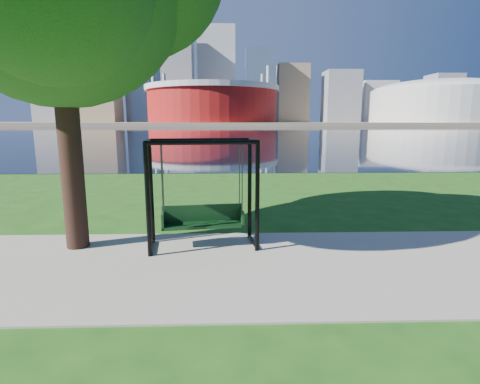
{
  "coord_description": "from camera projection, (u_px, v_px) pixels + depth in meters",
  "views": [
    {
      "loc": [
        -0.06,
        -6.98,
        2.62
      ],
      "look_at": [
        0.16,
        0.0,
        1.3
      ],
      "focal_mm": 28.0,
      "sensor_mm": 36.0,
      "label": 1
    }
  ],
  "objects": [
    {
      "name": "path",
      "position": [
        232.0,
        266.0,
        6.85
      ],
      "size": [
        120.0,
        4.0,
        0.03
      ],
      "primitive_type": "cube",
      "color": "#9E937F",
      "rests_on": "ground"
    },
    {
      "name": "river",
      "position": [
        229.0,
        131.0,
        107.52
      ],
      "size": [
        900.0,
        180.0,
        0.02
      ],
      "primitive_type": "cube",
      "color": "black",
      "rests_on": "ground"
    },
    {
      "name": "skyline",
      "position": [
        223.0,
        81.0,
        314.23
      ],
      "size": [
        392.0,
        66.0,
        96.5
      ],
      "color": "gray",
      "rests_on": "far_bank"
    },
    {
      "name": "swing",
      "position": [
        202.0,
        196.0,
        7.74
      ],
      "size": [
        2.32,
        1.22,
        2.27
      ],
      "rotation": [
        0.0,
        0.0,
        0.12
      ],
      "color": "black",
      "rests_on": "ground"
    },
    {
      "name": "arena",
      "position": [
        439.0,
        100.0,
        239.25
      ],
      "size": [
        84.0,
        84.0,
        26.56
      ],
      "color": "beige",
      "rests_on": "far_bank"
    },
    {
      "name": "stadium",
      "position": [
        212.0,
        103.0,
        235.2
      ],
      "size": [
        83.0,
        83.0,
        32.0
      ],
      "color": "maroon",
      "rests_on": "far_bank"
    },
    {
      "name": "ground",
      "position": [
        232.0,
        257.0,
        7.35
      ],
      "size": [
        900.0,
        900.0,
        0.0
      ],
      "primitive_type": "plane",
      "color": "#1E5114",
      "rests_on": "ground"
    },
    {
      "name": "far_bank",
      "position": [
        228.0,
        123.0,
        307.69
      ],
      "size": [
        900.0,
        228.0,
        2.0
      ],
      "primitive_type": "cube",
      "color": "#937F60",
      "rests_on": "ground"
    }
  ]
}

